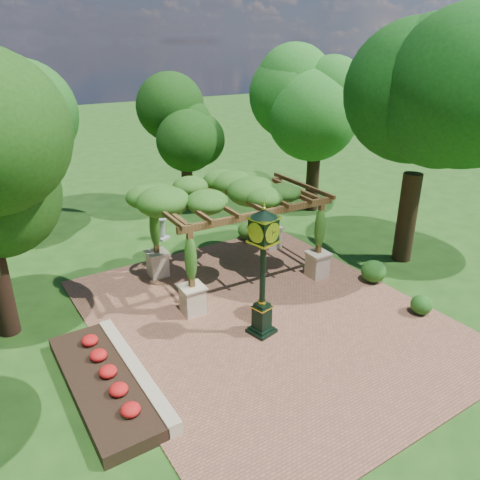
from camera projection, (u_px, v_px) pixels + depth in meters
ground at (284, 332)px, 14.38m from camera, size 120.00×120.00×0.00m
brick_plaza at (265, 317)px, 15.14m from camera, size 10.00×12.00×0.04m
border_wall at (135, 371)px, 12.40m from camera, size 0.35×5.00×0.40m
flower_bed at (102, 384)px, 11.96m from camera, size 1.50×5.00×0.36m
pedestal_clock at (263, 262)px, 13.39m from camera, size 0.95×0.95×4.07m
pergola at (237, 199)px, 16.59m from camera, size 6.14×4.00×3.77m
sundial at (162, 230)px, 21.04m from camera, size 0.72×0.72×0.99m
shrub_front at (421, 305)px, 15.22m from camera, size 0.87×0.87×0.63m
shrub_mid at (374, 271)px, 17.22m from camera, size 0.98×0.98×0.82m
shrub_back at (248, 230)px, 20.93m from camera, size 1.17×1.17×0.82m
tree_north at (185, 129)px, 23.65m from camera, size 3.19×3.19×6.11m
tree_east_far at (318, 94)px, 22.65m from camera, size 4.15×4.15×8.61m
tree_east_near at (425, 98)px, 16.76m from camera, size 5.20×5.20×9.29m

